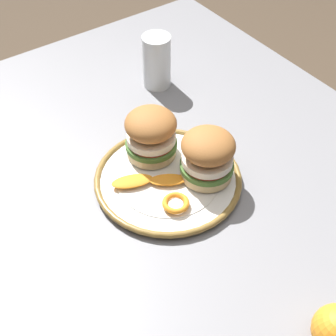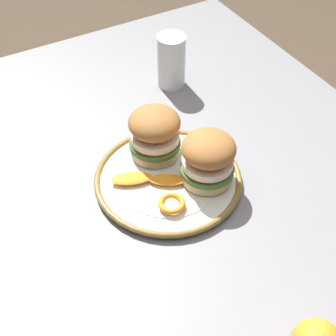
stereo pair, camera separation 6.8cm
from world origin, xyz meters
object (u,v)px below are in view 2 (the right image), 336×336
(sandwich_half_right, at_px, (208,158))
(drinking_glass, at_px, (171,64))
(dining_table, at_px, (170,211))
(dinner_plate, at_px, (168,179))
(sandwich_half_left, at_px, (154,132))

(sandwich_half_right, xyz_separation_m, drinking_glass, (-0.31, 0.10, -0.01))
(sandwich_half_right, relative_size, drinking_glass, 1.01)
(dining_table, distance_m, drinking_glass, 0.34)
(dinner_plate, xyz_separation_m, sandwich_half_left, (-0.07, 0.01, 0.06))
(dinner_plate, bearing_deg, sandwich_half_right, 58.91)
(sandwich_half_left, bearing_deg, dinner_plate, -8.20)
(sandwich_half_left, xyz_separation_m, drinking_glass, (-0.20, 0.15, -0.01))
(dinner_plate, bearing_deg, dining_table, 135.49)
(dining_table, height_order, dinner_plate, dinner_plate)
(sandwich_half_left, relative_size, drinking_glass, 1.06)
(sandwich_half_right, height_order, drinking_glass, drinking_glass)
(drinking_glass, bearing_deg, sandwich_half_left, -37.00)
(drinking_glass, bearing_deg, dinner_plate, -30.71)
(sandwich_half_right, bearing_deg, dinner_plate, -121.09)
(dining_table, xyz_separation_m, sandwich_half_right, (0.05, 0.05, 0.17))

